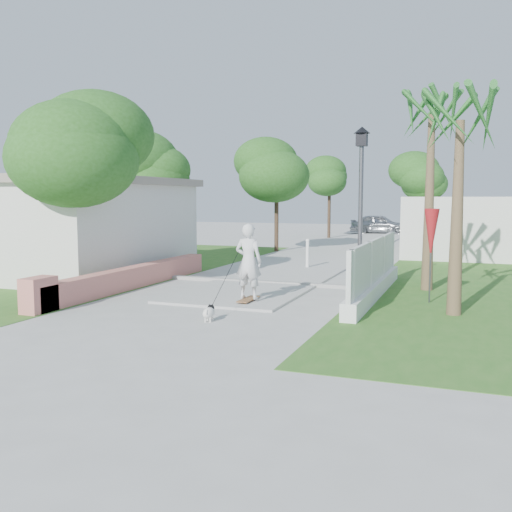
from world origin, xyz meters
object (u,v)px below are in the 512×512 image
at_px(bollard, 307,253).
at_px(parked_car, 380,224).
at_px(dog, 209,312).
at_px(patio_umbrella, 431,234).
at_px(skateboarder, 238,269).
at_px(street_lamp, 361,203).

bearing_deg(bollard, parked_car, 91.43).
distance_m(bollard, dog, 9.29).
bearing_deg(dog, patio_umbrella, 31.58).
xyz_separation_m(patio_umbrella, skateboarder, (-4.19, -2.07, -0.79)).
height_order(skateboarder, dog, skateboarder).
xyz_separation_m(patio_umbrella, parked_car, (-5.12, 26.52, -0.99)).
xyz_separation_m(skateboarder, dog, (0.04, -1.69, -0.71)).
height_order(patio_umbrella, skateboarder, patio_umbrella).
xyz_separation_m(bollard, dog, (0.45, -9.27, -0.40)).
bearing_deg(skateboarder, street_lamp, -126.14).
bearing_deg(skateboarder, bollard, -86.35).
height_order(street_lamp, bollard, street_lamp).
bearing_deg(parked_car, street_lamp, -176.43).
xyz_separation_m(bollard, patio_umbrella, (4.60, -5.50, 1.10)).
xyz_separation_m(street_lamp, bollard, (-2.70, 4.50, -1.84)).
bearing_deg(parked_car, bollard, 177.80).
distance_m(bollard, parked_car, 21.02).
relative_size(patio_umbrella, dog, 4.62).
bearing_deg(street_lamp, bollard, 120.96).
height_order(bollard, dog, bollard).
xyz_separation_m(street_lamp, parked_car, (-3.22, 25.52, -1.73)).
bearing_deg(bollard, skateboarder, -86.92).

